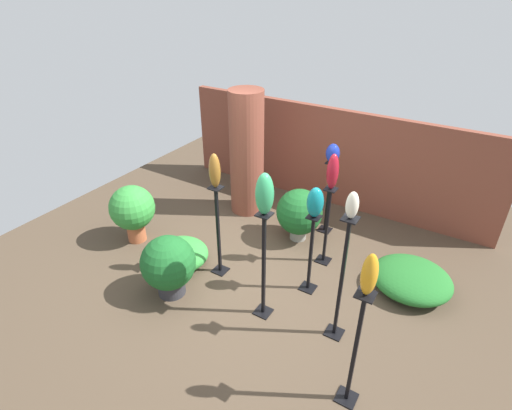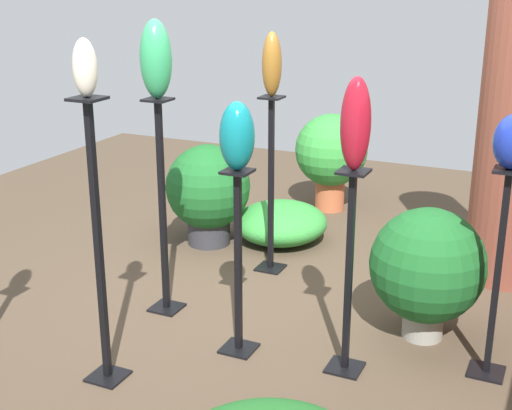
{
  "view_description": "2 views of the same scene",
  "coord_description": "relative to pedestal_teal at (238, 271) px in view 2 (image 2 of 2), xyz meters",
  "views": [
    {
      "loc": [
        2.26,
        -3.66,
        3.68
      ],
      "look_at": [
        -0.16,
        0.28,
        0.95
      ],
      "focal_mm": 28.0,
      "sensor_mm": 36.0,
      "label": 1
    },
    {
      "loc": [
        4.18,
        1.86,
        2.2
      ],
      "look_at": [
        0.25,
        0.04,
        0.77
      ],
      "focal_mm": 50.0,
      "sensor_mm": 36.0,
      "label": 2
    }
  ],
  "objects": [
    {
      "name": "art_vase_ivory",
      "position": [
        0.59,
        -0.54,
        1.23
      ],
      "size": [
        0.13,
        0.12,
        0.29
      ],
      "primitive_type": "ellipsoid",
      "color": "beige",
      "rests_on": "pedestal_ivory"
    },
    {
      "name": "pedestal_teal",
      "position": [
        0.0,
        0.0,
        0.0
      ],
      "size": [
        0.2,
        0.2,
        1.14
      ],
      "color": "black",
      "rests_on": "ground"
    },
    {
      "name": "pedestal_bronze",
      "position": [
        -1.21,
        -0.32,
        0.1
      ],
      "size": [
        0.2,
        0.2,
        1.34
      ],
      "color": "black",
      "rests_on": "ground"
    },
    {
      "name": "pedestal_ruby",
      "position": [
        -0.06,
        0.65,
        0.03
      ],
      "size": [
        0.2,
        0.2,
        1.2
      ],
      "color": "black",
      "rests_on": "ground"
    },
    {
      "name": "art_vase_teal",
      "position": [
        0.0,
        0.0,
        0.81
      ],
      "size": [
        0.2,
        0.2,
        0.39
      ],
      "primitive_type": "ellipsoid",
      "color": "#0F727A",
      "rests_on": "pedestal_teal"
    },
    {
      "name": "ground_plane",
      "position": [
        -0.73,
        -0.15,
        -0.52
      ],
      "size": [
        8.0,
        8.0,
        0.0
      ],
      "primitive_type": "plane",
      "color": "#4C3D2D"
    },
    {
      "name": "pedestal_jade",
      "position": [
        -0.29,
        -0.69,
        0.15
      ],
      "size": [
        0.2,
        0.2,
        1.44
      ],
      "color": "black",
      "rests_on": "ground"
    },
    {
      "name": "art_vase_bronze",
      "position": [
        -1.21,
        -0.32,
        1.05
      ],
      "size": [
        0.15,
        0.14,
        0.45
      ],
      "primitive_type": "ellipsoid",
      "color": "brown",
      "rests_on": "pedestal_bronze"
    },
    {
      "name": "art_vase_ruby",
      "position": [
        -0.06,
        0.65,
        0.93
      ],
      "size": [
        0.16,
        0.16,
        0.5
      ],
      "primitive_type": "ellipsoid",
      "color": "maroon",
      "rests_on": "pedestal_ruby"
    },
    {
      "name": "potted_plant_near_pillar",
      "position": [
        -0.64,
        0.98,
        -0.04
      ],
      "size": [
        0.71,
        0.71,
        0.84
      ],
      "color": "gray",
      "rests_on": "ground"
    },
    {
      "name": "pedestal_cobalt",
      "position": [
        -0.36,
        1.41,
        0.04
      ],
      "size": [
        0.2,
        0.2,
        1.21
      ],
      "color": "black",
      "rests_on": "ground"
    },
    {
      "name": "potted_plant_walkway_edge",
      "position": [
        -1.5,
        -1.01,
        -0.05
      ],
      "size": [
        0.7,
        0.7,
        0.85
      ],
      "color": "#2D2D33",
      "rests_on": "ground"
    },
    {
      "name": "art_vase_jade",
      "position": [
        -0.29,
        -0.69,
        1.17
      ],
      "size": [
        0.2,
        0.2,
        0.48
      ],
      "primitive_type": "ellipsoid",
      "color": "#2D9356",
      "rests_on": "pedestal_jade"
    },
    {
      "name": "potted_plant_front_right",
      "position": [
        -2.78,
        -0.39,
        0.04
      ],
      "size": [
        0.68,
        0.68,
        0.93
      ],
      "color": "#B25B38",
      "rests_on": "ground"
    },
    {
      "name": "pedestal_ivory",
      "position": [
        0.59,
        -0.54,
        0.23
      ],
      "size": [
        0.2,
        0.2,
        1.6
      ],
      "color": "black",
      "rests_on": "ground"
    },
    {
      "name": "foliage_bed_east",
      "position": [
        -1.79,
        -0.48,
        -0.35
      ],
      "size": [
        0.81,
        0.78,
        0.33
      ],
      "primitive_type": "ellipsoid",
      "color": "#338C38",
      "rests_on": "ground"
    }
  ]
}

